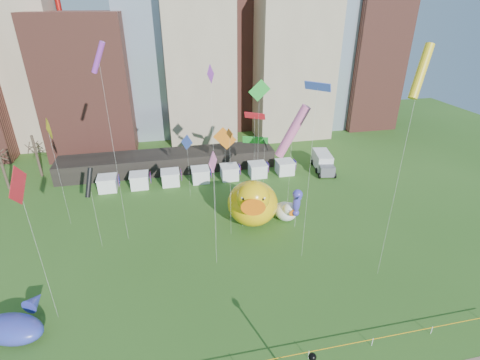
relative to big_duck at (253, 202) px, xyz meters
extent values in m
cube|color=gray|center=(-36.48, 40.34, 17.67)|extent=(14.00, 12.00, 42.00)
cube|color=brown|center=(-24.48, 34.34, 9.67)|extent=(16.00, 14.00, 26.00)
cube|color=#8C9EB2|center=(-12.48, 42.34, 24.17)|extent=(12.00, 12.00, 55.00)
cube|color=gray|center=(-2.48, 38.34, 13.67)|extent=(14.00, 14.00, 34.00)
cube|color=gray|center=(17.52, 36.34, 11.67)|extent=(16.00, 14.00, 30.00)
cube|color=#8C9EB2|center=(27.52, 40.34, 20.67)|extent=(14.00, 12.00, 48.00)
cube|color=brown|center=(37.52, 38.34, 14.67)|extent=(12.00, 12.00, 36.00)
cube|color=black|center=(-10.48, 20.34, -1.73)|extent=(38.00, 6.00, 3.20)
cube|color=white|center=(-20.48, 14.34, -2.23)|extent=(2.80, 2.80, 2.20)
cube|color=red|center=(-18.68, 14.34, -1.73)|extent=(0.08, 1.40, 1.60)
cube|color=white|center=(-15.48, 14.34, -2.23)|extent=(2.80, 2.80, 2.20)
cube|color=red|center=(-13.68, 14.34, -1.73)|extent=(0.08, 1.40, 1.60)
cube|color=white|center=(-10.48, 14.34, -2.23)|extent=(2.80, 2.80, 2.20)
cube|color=red|center=(-8.68, 14.34, -1.73)|extent=(0.08, 1.40, 1.60)
cube|color=white|center=(-5.48, 14.34, -2.23)|extent=(2.80, 2.80, 2.20)
cube|color=red|center=(-3.68, 14.34, -1.73)|extent=(0.08, 1.40, 1.60)
cube|color=white|center=(-0.48, 14.34, -2.23)|extent=(2.80, 2.80, 2.20)
cube|color=red|center=(1.32, 14.34, -1.73)|extent=(0.08, 1.40, 1.60)
cube|color=white|center=(4.52, 14.34, -2.23)|extent=(2.80, 2.80, 2.20)
cube|color=red|center=(6.32, 14.34, -1.73)|extent=(0.08, 1.40, 1.60)
cube|color=white|center=(9.52, 14.34, -2.23)|extent=(2.80, 2.80, 2.20)
cube|color=red|center=(11.32, 14.34, -1.73)|extent=(0.08, 1.40, 1.60)
cylinder|color=#382B21|center=(-36.48, 18.34, 0.67)|extent=(0.44, 0.44, 8.00)
cylinder|color=#382B21|center=(-32.48, 22.34, 0.42)|extent=(0.44, 0.44, 7.50)
cylinder|color=white|center=(-0.48, -21.66, -2.88)|extent=(0.06, 0.06, 0.90)
cylinder|color=white|center=(5.52, -21.66, -2.88)|extent=(0.06, 0.06, 0.90)
cylinder|color=white|center=(11.52, -21.66, -2.88)|extent=(0.06, 0.06, 0.90)
ellipsoid|color=#EAB80B|center=(0.13, 0.54, -0.49)|extent=(8.57, 9.45, 5.67)
ellipsoid|color=#EAB80B|center=(0.87, 3.58, -0.64)|extent=(2.17, 1.87, 2.30)
sphere|color=#EAB80B|center=(-0.47, -1.93, 1.79)|extent=(5.15, 5.15, 4.26)
cone|color=orange|center=(-0.90, -3.69, 1.65)|extent=(2.73, 2.42, 2.34)
sphere|color=white|center=(-1.89, -2.79, 2.36)|extent=(0.77, 0.77, 0.77)
sphere|color=white|center=(0.39, -3.34, 2.36)|extent=(0.77, 0.77, 0.77)
sphere|color=black|center=(-1.97, -3.14, 2.36)|extent=(0.38, 0.38, 0.38)
sphere|color=black|center=(0.31, -3.69, 2.36)|extent=(0.38, 0.38, 0.38)
ellipsoid|color=white|center=(4.70, -0.06, -2.10)|extent=(3.62, 4.02, 2.46)
ellipsoid|color=white|center=(4.43, 1.27, -2.16)|extent=(0.93, 0.79, 1.00)
sphere|color=white|center=(4.92, -1.14, -1.11)|extent=(2.18, 2.18, 1.85)
cone|color=orange|center=(5.08, -1.90, -1.17)|extent=(1.16, 1.02, 1.02)
sphere|color=white|center=(4.53, -1.74, -0.86)|extent=(0.33, 0.33, 0.33)
sphere|color=white|center=(5.53, -1.53, -0.86)|extent=(0.33, 0.33, 0.33)
sphere|color=black|center=(4.56, -1.89, -0.86)|extent=(0.17, 0.17, 0.17)
sphere|color=black|center=(5.56, -1.68, -0.86)|extent=(0.17, 0.17, 0.17)
cylinder|color=silver|center=(-1.50, -0.52, -1.51)|extent=(0.03, 0.03, 3.62)
ellipsoid|color=green|center=(-1.50, -0.52, 0.30)|extent=(1.20, 1.04, 2.76)
sphere|color=green|center=(-1.50, -0.67, 1.78)|extent=(1.60, 1.60, 1.41)
cone|color=green|center=(-1.50, -1.30, 1.71)|extent=(0.62, 0.94, 0.49)
sphere|color=green|center=(-1.50, -0.47, -1.29)|extent=(0.99, 0.99, 0.99)
cylinder|color=silver|center=(5.39, -2.23, -1.48)|extent=(0.03, 0.03, 3.69)
ellipsoid|color=#3C38A9|center=(5.39, -2.23, 0.36)|extent=(1.08, 0.91, 2.60)
sphere|color=#3C38A9|center=(5.39, -2.38, 1.75)|extent=(1.43, 1.43, 1.33)
cone|color=#3C38A9|center=(5.39, -2.98, 1.69)|extent=(0.53, 0.86, 0.46)
sphere|color=#3C38A9|center=(5.39, -2.18, -1.13)|extent=(0.93, 0.93, 0.93)
ellipsoid|color=#3B3694|center=(-25.70, -13.99, -2.20)|extent=(6.59, 5.10, 2.25)
cone|color=#3B3694|center=(-24.52, -11.07, -1.87)|extent=(2.13, 2.25, 1.57)
sphere|color=black|center=(-2.05, -25.21, 1.79)|extent=(0.58, 0.58, 0.58)
cone|color=black|center=(-2.05, -25.21, 2.10)|extent=(0.21, 0.21, 0.26)
cube|color=white|center=(16.82, 14.94, -1.63)|extent=(3.54, 5.84, 2.73)
cube|color=#595960|center=(16.21, 11.50, -2.18)|extent=(2.82, 2.38, 1.75)
cylinder|color=black|center=(15.13, 13.25, -2.83)|extent=(0.44, 1.02, 0.98)
cylinder|color=black|center=(17.82, 12.77, -2.83)|extent=(0.44, 1.02, 0.98)
cylinder|color=black|center=(15.79, 16.90, -2.83)|extent=(0.44, 1.02, 0.98)
cylinder|color=black|center=(18.48, 16.42, -2.83)|extent=(0.44, 1.02, 0.98)
cylinder|color=silver|center=(2.46, 9.13, 2.90)|extent=(0.02, 0.02, 12.45)
cube|color=red|center=(2.46, 9.13, 9.13)|extent=(2.88, 2.10, 0.96)
cylinder|color=silver|center=(-6.19, -7.47, 3.13)|extent=(0.02, 0.02, 12.91)
cube|color=pink|center=(-6.19, -7.47, 9.59)|extent=(1.29, 3.26, 1.00)
cylinder|color=silver|center=(-19.70, -1.23, 1.14)|extent=(0.02, 0.02, 8.92)
cylinder|color=black|center=(-19.70, -1.23, 5.60)|extent=(1.38, 1.99, 3.31)
cylinder|color=silver|center=(2.78, 9.69, 0.90)|extent=(0.02, 0.02, 8.45)
cube|color=green|center=(2.78, 9.69, 5.13)|extent=(3.85, 1.86, 1.19)
cylinder|color=silver|center=(11.24, -13.18, 7.73)|extent=(0.02, 0.02, 22.12)
cylinder|color=yellow|center=(11.24, -13.18, 18.80)|extent=(2.61, 2.29, 4.61)
cylinder|color=silver|center=(4.06, -8.31, 6.77)|extent=(0.02, 0.02, 20.19)
cube|color=blue|center=(4.06, -8.31, 16.86)|extent=(2.09, 2.25, 0.83)
cylinder|color=silver|center=(-1.59, 11.89, 0.81)|extent=(0.02, 0.02, 8.28)
cube|color=orange|center=(-1.59, 11.89, 4.96)|extent=(3.65, 0.78, 3.72)
cylinder|color=silver|center=(-16.58, -0.31, 7.87)|extent=(0.02, 0.02, 22.38)
cylinder|color=purple|center=(-16.58, -0.31, 19.06)|extent=(1.98, 1.05, 3.23)
cylinder|color=silver|center=(-22.46, -12.27, 3.87)|extent=(0.02, 0.02, 14.39)
cube|color=red|center=(-22.46, -12.27, 11.06)|extent=(0.47, 3.24, 3.27)
cylinder|color=silver|center=(5.39, 1.06, 2.90)|extent=(0.02, 0.02, 12.45)
cylinder|color=pink|center=(5.39, 1.06, 9.12)|extent=(4.43, 2.46, 7.24)
cylinder|color=silver|center=(4.08, 8.99, 0.73)|extent=(0.02, 0.02, 8.11)
cube|color=black|center=(4.08, 8.99, 4.79)|extent=(0.91, 3.65, 1.10)
cylinder|color=silver|center=(0.78, 0.74, 5.68)|extent=(0.02, 0.02, 18.01)
cube|color=green|center=(0.78, 0.74, 14.69)|extent=(2.59, 0.60, 2.64)
cylinder|color=silver|center=(-24.55, 5.11, 3.50)|extent=(0.02, 0.02, 13.65)
cone|color=yellow|center=(-24.55, 5.11, 10.33)|extent=(1.21, 2.46, 2.52)
cylinder|color=silver|center=(-7.67, 9.56, 1.16)|extent=(0.02, 0.02, 8.97)
cube|color=blue|center=(-7.67, 9.56, 5.65)|extent=(1.60, 1.96, 2.50)
cylinder|color=silver|center=(-3.40, -2.03, 3.60)|extent=(0.02, 0.02, 13.85)
cube|color=orange|center=(-3.40, -2.03, 10.52)|extent=(0.44, 2.07, 0.64)
cylinder|color=silver|center=(-5.51, -3.01, 7.08)|extent=(0.02, 0.02, 20.81)
cube|color=purple|center=(-5.51, -3.01, 17.48)|extent=(0.99, 1.79, 2.02)
camera|label=1|loc=(-10.67, -40.87, 24.11)|focal=27.00mm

